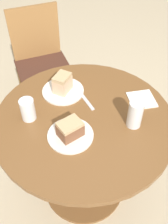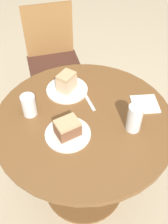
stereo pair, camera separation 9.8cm
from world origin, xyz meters
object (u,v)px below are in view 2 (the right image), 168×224
at_px(cake_slice_far, 67,128).
at_px(chair, 54,62).
at_px(glass_lemonade, 29,106).
at_px(glass_water, 134,119).
at_px(plate_far, 68,134).
at_px(cake_slice_near, 67,82).
at_px(plate_near, 67,90).

bearing_deg(cake_slice_far, chair, 92.52).
xyz_separation_m(chair, glass_lemonade, (-0.14, -0.79, 0.30)).
bearing_deg(chair, glass_water, -76.96).
bearing_deg(plate_far, cake_slice_near, 85.97).
height_order(chair, glass_water, chair).
relative_size(plate_far, glass_lemonade, 1.88).
relative_size(chair, glass_lemonade, 7.44).
bearing_deg(cake_slice_far, plate_near, 85.97).
height_order(plate_near, cake_slice_near, cake_slice_near).
bearing_deg(cake_slice_near, chair, 95.83).
height_order(cake_slice_far, glass_water, glass_water).
relative_size(cake_slice_far, glass_lemonade, 1.13).
distance_m(plate_far, glass_water, 0.32).
xyz_separation_m(cake_slice_far, glass_lemonade, (-0.18, 0.17, 0.00)).
height_order(chair, cake_slice_near, chair).
height_order(plate_far, glass_water, glass_water).
bearing_deg(cake_slice_near, plate_far, -94.03).
relative_size(plate_far, cake_slice_far, 1.66).
bearing_deg(glass_lemonade, plate_near, 37.77).
bearing_deg(glass_lemonade, glass_water, -18.43).
relative_size(plate_near, cake_slice_near, 1.90).
distance_m(cake_slice_near, glass_lemonade, 0.26).
relative_size(chair, cake_slice_far, 6.58).
bearing_deg(glass_water, cake_slice_near, 132.46).
bearing_deg(plate_far, glass_lemonade, 137.30).
distance_m(chair, plate_near, 0.68).
xyz_separation_m(cake_slice_near, glass_water, (0.30, -0.32, 0.00)).
distance_m(cake_slice_far, glass_water, 0.32).
distance_m(chair, glass_lemonade, 0.86).
xyz_separation_m(plate_near, cake_slice_near, (0.00, -0.00, 0.06)).
bearing_deg(glass_water, chair, 110.63).
distance_m(chair, plate_far, 0.99).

